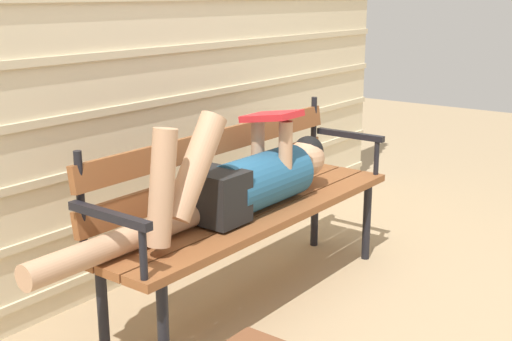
% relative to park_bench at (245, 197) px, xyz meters
% --- Properties ---
extents(ground_plane, '(12.00, 12.00, 0.00)m').
position_rel_park_bench_xyz_m(ground_plane, '(-0.00, -0.14, -0.51)').
color(ground_plane, tan).
extents(house_siding, '(4.43, 0.08, 2.31)m').
position_rel_park_bench_xyz_m(house_siding, '(-0.00, 0.60, 0.65)').
color(house_siding, beige).
rests_on(house_siding, ground).
extents(park_bench, '(1.79, 0.45, 0.87)m').
position_rel_park_bench_xyz_m(park_bench, '(0.00, 0.00, 0.00)').
color(park_bench, brown).
rests_on(park_bench, ground).
extents(reclining_person, '(1.71, 0.25, 0.52)m').
position_rel_park_bench_xyz_m(reclining_person, '(-0.11, -0.07, 0.11)').
color(reclining_person, '#23567A').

